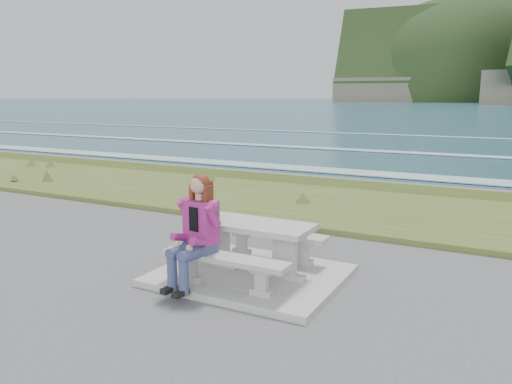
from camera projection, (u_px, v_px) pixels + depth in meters
concrete_slab at (251, 275)px, 7.27m from camera, size 2.60×2.10×0.10m
picnic_table at (251, 233)px, 7.15m from camera, size 1.80×0.75×0.75m
bench_landward at (225, 263)px, 6.59m from camera, size 1.80×0.35×0.45m
bench_seaward at (272, 237)px, 7.80m from camera, size 1.80×0.35×0.45m
grass_verge at (353, 210)px, 11.62m from camera, size 160.00×4.50×0.22m
shore_drop at (384, 190)px, 14.13m from camera, size 160.00×0.80×2.20m
ocean at (454, 171)px, 29.38m from camera, size 1600.00×1600.00×0.09m
seated_woman at (193, 246)px, 6.62m from camera, size 0.55×0.83×1.51m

